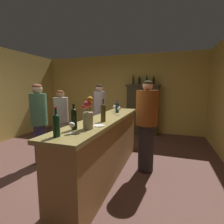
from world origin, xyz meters
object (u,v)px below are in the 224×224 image
at_px(display_bottle_center, 147,80).
at_px(patron_near_entrance, 39,121).
at_px(bar_counter, 105,147).
at_px(cheese_plate, 99,126).
at_px(wine_bottle_riesling, 56,124).
at_px(patron_by_cabinet, 100,112).
at_px(wine_glass_rear, 115,107).
at_px(display_bottle_midright, 154,81).
at_px(wine_bottle_syrah, 117,107).
at_px(wine_bottle_malbec, 74,118).
at_px(wine_bottle_chardonnay, 103,112).
at_px(wine_glass_front, 119,109).
at_px(display_bottle_midleft, 139,81).
at_px(wine_glass_mid, 72,125).
at_px(display_bottle_left, 133,80).
at_px(display_cabinet, 143,109).
at_px(bartender, 147,123).
at_px(patron_redhead, 61,120).
at_px(flower_arrangement, 88,115).

height_order(display_bottle_center, patron_near_entrance, display_bottle_center).
distance_m(bar_counter, cheese_plate, 0.83).
height_order(wine_bottle_riesling, patron_by_cabinet, patron_by_cabinet).
relative_size(bar_counter, wine_glass_rear, 22.30).
bearing_deg(display_bottle_midright, wine_bottle_syrah, -102.34).
height_order(wine_bottle_malbec, cheese_plate, wine_bottle_malbec).
distance_m(wine_bottle_chardonnay, patron_near_entrance, 1.58).
xyz_separation_m(display_bottle_midright, patron_near_entrance, (-1.96, -3.00, -0.89)).
bearing_deg(wine_glass_rear, wine_glass_front, -62.99).
height_order(wine_glass_rear, display_bottle_midleft, display_bottle_midleft).
relative_size(wine_glass_mid, display_bottle_left, 0.39).
relative_size(bar_counter, display_cabinet, 1.69).
xyz_separation_m(cheese_plate, display_bottle_left, (-0.29, 3.64, 0.77)).
distance_m(patron_by_cabinet, patron_near_entrance, 1.59).
height_order(display_cabinet, bartender, bartender).
height_order(wine_glass_front, display_bottle_center, display_bottle_center).
height_order(bar_counter, patron_near_entrance, patron_near_entrance).
xyz_separation_m(display_bottle_midright, patron_redhead, (-1.86, -2.39, -0.97)).
xyz_separation_m(wine_bottle_riesling, wine_bottle_syrah, (0.09, 1.88, -0.01)).
relative_size(display_cabinet, flower_arrangement, 4.14).
distance_m(wine_bottle_malbec, wine_bottle_chardonnay, 0.60).
distance_m(wine_bottle_syrah, display_bottle_midright, 2.49).
relative_size(flower_arrangement, patron_by_cabinet, 0.25).
bearing_deg(bar_counter, wine_bottle_malbec, -94.19).
distance_m(patron_near_entrance, bartender, 2.12).
relative_size(wine_glass_front, wine_glass_mid, 1.20).
distance_m(wine_glass_rear, bartender, 0.94).
bearing_deg(bar_counter, wine_glass_front, 72.01).
bearing_deg(display_bottle_midright, wine_bottle_chardonnay, -97.48).
bearing_deg(display_cabinet, wine_glass_front, -91.40).
distance_m(wine_bottle_malbec, display_bottle_midleft, 3.96).
height_order(wine_bottle_chardonnay, bartender, bartender).
height_order(wine_bottle_syrah, wine_glass_rear, wine_bottle_syrah).
bearing_deg(patron_near_entrance, wine_bottle_malbec, -35.13).
xyz_separation_m(wine_glass_front, display_bottle_midright, (0.40, 2.61, 0.64)).
bearing_deg(flower_arrangement, wine_glass_rear, 96.69).
xyz_separation_m(display_bottle_center, patron_near_entrance, (-1.74, -3.00, -0.90)).
distance_m(wine_glass_front, patron_redhead, 1.52).
height_order(wine_bottle_chardonnay, wine_glass_rear, wine_bottle_chardonnay).
height_order(wine_bottle_riesling, wine_bottle_chardonnay, wine_bottle_chardonnay).
xyz_separation_m(wine_glass_rear, cheese_plate, (0.26, -1.51, -0.08)).
bearing_deg(display_bottle_midleft, cheese_plate, -88.79).
xyz_separation_m(display_cabinet, flower_arrangement, (-0.11, -3.82, 0.35)).
bearing_deg(bar_counter, wine_bottle_chardonnay, -74.16).
bearing_deg(wine_glass_front, wine_bottle_syrah, 114.80).
xyz_separation_m(bar_counter, wine_glass_mid, (0.01, -1.06, 0.61)).
xyz_separation_m(wine_bottle_riesling, patron_redhead, (-1.26, 1.84, -0.35)).
height_order(flower_arrangement, cheese_plate, flower_arrangement).
height_order(bar_counter, wine_bottle_syrah, wine_bottle_syrah).
bearing_deg(wine_bottle_malbec, wine_glass_front, 81.37).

